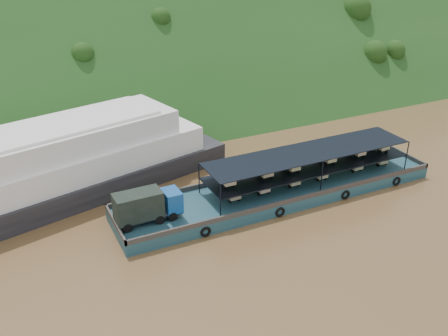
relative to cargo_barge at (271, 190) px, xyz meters
name	(u,v)px	position (x,y,z in m)	size (l,w,h in m)	color
ground	(254,204)	(-2.07, -0.06, -1.08)	(160.00, 160.00, 0.00)	brown
hillside	(146,103)	(-2.07, 35.94, -1.08)	(140.00, 28.00, 28.00)	#183B15
cargo_barge	(271,190)	(0.00, 0.00, 0.00)	(35.00, 7.18, 4.54)	#163A4E
passenger_ferry	(50,168)	(-20.36, 10.45, 2.33)	(40.10, 18.81, 7.88)	black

